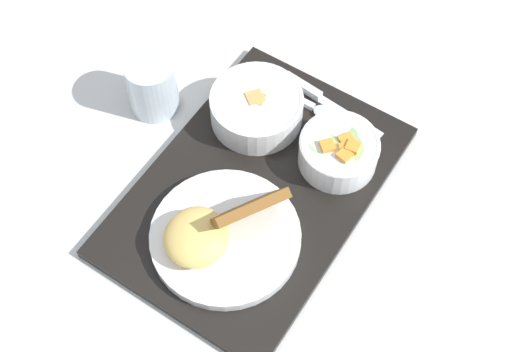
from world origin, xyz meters
The scene contains 8 objects.
ground_plane centered at (0.00, 0.00, 0.00)m, with size 4.00×4.00×0.00m, color silver.
serving_tray centered at (0.00, 0.00, 0.01)m, with size 0.42×0.29×0.01m.
bowl_salad centered at (-0.10, 0.07, 0.04)m, with size 0.11×0.11×0.06m.
bowl_soup centered at (-0.10, -0.06, 0.04)m, with size 0.13×0.13×0.05m.
plate_main centered at (0.09, 0.01, 0.03)m, with size 0.20×0.20×0.09m.
knife centered at (-0.18, -0.01, 0.02)m, with size 0.03×0.17×0.01m.
spoon centered at (-0.16, 0.00, 0.02)m, with size 0.03×0.14×0.01m.
glass_water centered at (-0.05, -0.21, 0.04)m, with size 0.07×0.07×0.09m.
Camera 1 is at (0.42, 0.27, 0.86)m, focal length 50.00 mm.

